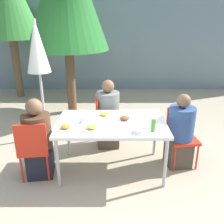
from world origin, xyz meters
name	(u,v)px	position (x,y,z in m)	size (l,w,h in m)	color
ground_plane	(112,169)	(0.00, 0.00, 0.00)	(24.00, 24.00, 0.00)	tan
building_facade	(112,38)	(0.00, 4.35, 1.50)	(10.00, 0.20, 3.00)	slate
dining_table	(112,126)	(0.00, 0.00, 0.69)	(1.49, 0.94, 0.75)	white
chair_left	(34,146)	(-1.03, -0.22, 0.50)	(0.45, 0.45, 0.85)	red
person_left	(38,141)	(-1.00, -0.13, 0.52)	(0.38, 0.38, 1.13)	black
chair_right	(182,132)	(1.03, 0.22, 0.50)	(0.45, 0.45, 0.85)	red
person_right	(181,134)	(1.00, 0.13, 0.51)	(0.38, 0.38, 1.11)	#473D33
chair_far	(104,118)	(-0.14, 0.76, 0.50)	(0.43, 0.43, 0.85)	red
person_far	(108,116)	(-0.06, 0.72, 0.54)	(0.37, 0.37, 1.16)	#473D33
closed_umbrella	(38,52)	(-1.21, 1.00, 1.55)	(0.39, 0.39, 2.07)	#333333
plate_0	(125,119)	(0.18, 0.05, 0.77)	(0.24, 0.24, 0.07)	white
plate_1	(105,115)	(-0.11, 0.22, 0.77)	(0.23, 0.23, 0.06)	white
plate_2	(66,128)	(-0.59, -0.23, 0.77)	(0.22, 0.22, 0.06)	white
plate_3	(92,128)	(-0.26, -0.24, 0.77)	(0.23, 0.23, 0.06)	white
bottle	(154,125)	(0.52, -0.29, 0.83)	(0.06, 0.06, 0.18)	#51A338
drinking_cup	(83,120)	(-0.39, -0.01, 0.79)	(0.08, 0.08, 0.08)	silver
salad_bowl	(140,131)	(0.35, -0.33, 0.78)	(0.17, 0.17, 0.06)	white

